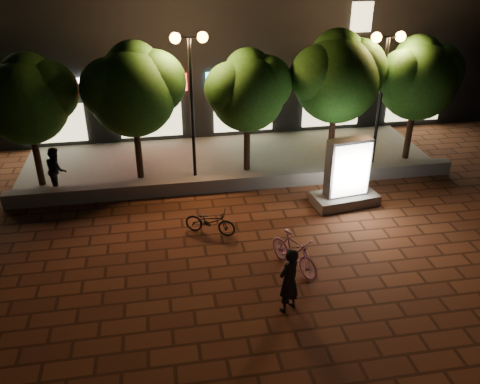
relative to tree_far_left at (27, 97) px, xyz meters
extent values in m
plane|color=#592F1C|center=(6.95, -5.46, -3.29)|extent=(80.00, 80.00, 0.00)
cube|color=#64615D|center=(6.95, -1.46, -3.04)|extent=(16.00, 0.45, 0.50)
cube|color=#64615D|center=(6.95, 1.04, -3.25)|extent=(16.00, 5.00, 0.08)
cube|color=black|center=(6.95, 7.54, 1.71)|extent=(28.00, 8.00, 10.00)
cube|color=silver|center=(-0.05, 3.48, -0.69)|extent=(3.20, 0.12, 0.70)
cube|color=beige|center=(-0.05, 3.48, -2.19)|extent=(2.60, 0.10, 1.60)
cube|color=red|center=(3.95, 3.48, -0.69)|extent=(3.20, 0.12, 0.70)
cube|color=beige|center=(3.95, 3.48, -2.19)|extent=(2.60, 0.10, 1.60)
cube|color=#47C0C9|center=(7.95, 3.48, -0.69)|extent=(3.20, 0.12, 0.70)
cube|color=beige|center=(7.95, 3.48, -2.19)|extent=(2.60, 0.10, 1.60)
cube|color=orange|center=(11.95, 3.48, -0.69)|extent=(3.20, 0.12, 0.70)
cube|color=beige|center=(11.95, 3.48, -2.19)|extent=(2.60, 0.10, 1.60)
cube|color=white|center=(15.95, 3.48, -0.69)|extent=(3.20, 0.12, 0.70)
cube|color=beige|center=(15.95, 3.48, -2.19)|extent=(2.60, 0.10, 1.60)
cube|color=beige|center=(12.95, 3.48, 1.71)|extent=(0.90, 0.10, 1.20)
cylinder|color=black|center=(-0.05, -0.06, -2.09)|extent=(0.24, 0.24, 2.25)
sphere|color=#285418|center=(-0.05, -0.06, -0.19)|extent=(2.80, 2.80, 2.80)
sphere|color=#285418|center=(0.65, 0.14, 0.11)|extent=(2.10, 2.10, 2.10)
sphere|color=#285418|center=(-0.68, -0.21, 0.06)|extent=(1.96, 1.96, 1.96)
sphere|color=#285418|center=(0.05, 0.29, 0.51)|extent=(1.82, 1.82, 1.82)
cylinder|color=black|center=(3.45, -0.06, -2.04)|extent=(0.24, 0.24, 2.34)
sphere|color=#285418|center=(3.45, -0.06, -0.05)|extent=(3.00, 3.00, 3.00)
sphere|color=#285418|center=(4.20, 0.14, 0.25)|extent=(2.25, 2.25, 2.25)
sphere|color=#285418|center=(2.77, -0.21, 0.20)|extent=(2.10, 2.10, 2.10)
sphere|color=#285418|center=(3.55, 0.29, 0.70)|extent=(1.95, 1.95, 1.95)
cylinder|color=black|center=(7.45, -0.06, -2.11)|extent=(0.24, 0.24, 2.21)
sphere|color=#285418|center=(7.45, -0.06, -0.26)|extent=(2.70, 2.70, 2.70)
sphere|color=#285418|center=(8.12, 0.14, 0.04)|extent=(2.03, 2.03, 2.02)
sphere|color=#285418|center=(6.84, -0.21, -0.01)|extent=(1.89, 1.89, 1.89)
sphere|color=#285418|center=(7.55, 0.29, 0.41)|extent=(1.76, 1.76, 1.76)
cylinder|color=black|center=(10.75, -0.06, -2.00)|extent=(0.24, 0.24, 2.43)
sphere|color=#285418|center=(10.75, -0.06, 0.07)|extent=(3.10, 3.10, 3.10)
sphere|color=#285418|center=(11.52, 0.14, 0.37)|extent=(2.33, 2.33, 2.33)
sphere|color=#285418|center=(10.05, -0.21, 0.32)|extent=(2.17, 2.17, 2.17)
sphere|color=#285418|center=(10.85, 0.29, 0.85)|extent=(2.01, 2.02, 2.02)
cylinder|color=black|center=(13.95, -0.06, -2.06)|extent=(0.24, 0.24, 2.29)
sphere|color=#285418|center=(13.95, -0.06, -0.12)|extent=(2.90, 2.90, 2.90)
sphere|color=#285418|center=(14.67, 0.14, 0.18)|extent=(2.18, 2.17, 2.17)
sphere|color=#285418|center=(13.30, -0.21, 0.13)|extent=(2.03, 2.03, 2.03)
sphere|color=#285418|center=(14.05, 0.29, 0.61)|extent=(1.89, 1.88, 1.88)
cylinder|color=black|center=(5.45, -0.26, -0.71)|extent=(0.12, 0.12, 5.00)
cylinder|color=black|center=(5.45, -0.26, 1.79)|extent=(0.90, 0.08, 0.08)
sphere|color=#FFA23F|center=(5.00, -0.26, 1.79)|extent=(0.36, 0.36, 0.36)
sphere|color=#FFA23F|center=(5.90, -0.26, 1.79)|extent=(0.36, 0.36, 0.36)
cylinder|color=black|center=(12.45, -0.26, -0.81)|extent=(0.12, 0.12, 4.80)
cylinder|color=black|center=(12.45, -0.26, 1.59)|extent=(0.90, 0.08, 0.08)
sphere|color=#FFA23F|center=(12.00, -0.26, 1.59)|extent=(0.36, 0.36, 0.36)
sphere|color=#FFA23F|center=(12.90, -0.26, 1.59)|extent=(0.36, 0.36, 0.36)
cube|color=#64615D|center=(10.21, -3.18, -3.11)|extent=(2.28, 1.36, 0.36)
cube|color=#4C4C51|center=(10.21, -3.18, -1.95)|extent=(1.49, 0.69, 1.97)
cube|color=white|center=(10.25, -3.44, -1.95)|extent=(1.29, 0.22, 1.79)
cube|color=white|center=(10.18, -2.93, -1.95)|extent=(1.29, 0.22, 1.79)
imported|color=pink|center=(7.54, -6.48, -2.74)|extent=(1.26, 1.87, 1.10)
imported|color=black|center=(6.98, -8.03, -2.42)|extent=(0.76, 0.70, 1.74)
imported|color=black|center=(5.54, -4.27, -2.87)|extent=(1.67, 1.19, 0.84)
imported|color=black|center=(0.65, -0.72, -2.40)|extent=(0.82, 0.94, 1.63)
camera|label=1|loc=(4.21, -17.20, 4.91)|focal=37.53mm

